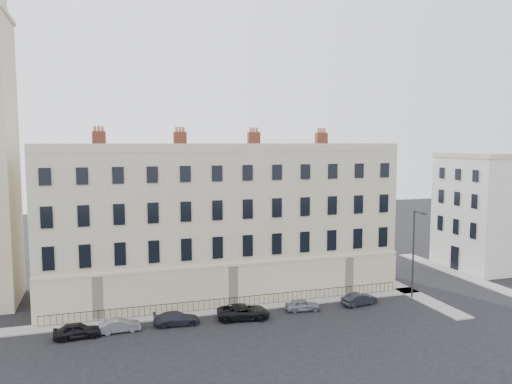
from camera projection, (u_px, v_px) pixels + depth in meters
ground at (315, 320)px, 44.74m from camera, size 160.00×160.00×0.00m
terrace at (219, 221)px, 53.57m from camera, size 36.22×12.22×17.00m
adjacent_building at (489, 213)px, 63.17m from camera, size 10.00×10.00×14.00m
pavement_terrace at (194, 313)px, 46.49m from camera, size 48.00×2.00×0.12m
pavement_east_return at (391, 283)px, 56.22m from camera, size 2.00×24.00×0.12m
pavement_adjacent at (453, 272)px, 61.11m from camera, size 2.00×20.00×0.12m
railings at (235, 302)px, 48.01m from camera, size 35.00×0.04×0.96m
car_a at (77, 330)px, 40.58m from camera, size 3.85×1.69×1.29m
car_b at (120, 325)px, 41.93m from camera, size 3.46×1.38×1.12m
car_c at (177, 318)px, 43.51m from camera, size 4.14×1.90×1.17m
car_d at (244, 312)px, 44.99m from camera, size 5.08×2.89×1.34m
car_e at (303, 305)px, 47.19m from camera, size 3.42×1.75×1.12m
car_f at (360, 299)px, 48.85m from camera, size 3.81×1.86×1.20m
streetlamp at (414, 250)px, 50.44m from camera, size 0.28×1.98×9.12m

